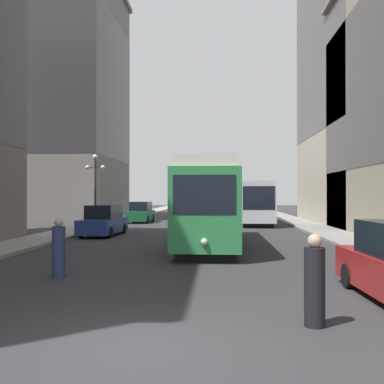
# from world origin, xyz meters

# --- Properties ---
(ground_plane) EXTENTS (200.00, 200.00, 0.00)m
(ground_plane) POSITION_xyz_m (0.00, 0.00, 0.00)
(ground_plane) COLOR #303033
(sidewalk_left) EXTENTS (2.52, 120.00, 0.15)m
(sidewalk_left) POSITION_xyz_m (-8.14, 40.00, 0.07)
(sidewalk_left) COLOR gray
(sidewalk_left) RESTS_ON ground
(sidewalk_right) EXTENTS (2.52, 120.00, 0.15)m
(sidewalk_right) POSITION_xyz_m (8.14, 40.00, 0.07)
(sidewalk_right) COLOR gray
(sidewalk_right) RESTS_ON ground
(streetcar) EXTENTS (2.65, 12.81, 3.89)m
(streetcar) POSITION_xyz_m (0.81, 14.98, 2.10)
(streetcar) COLOR black
(streetcar) RESTS_ON ground
(transit_bus) EXTENTS (3.05, 13.07, 3.45)m
(transit_bus) POSITION_xyz_m (4.43, 32.16, 1.95)
(transit_bus) COLOR black
(transit_bus) RESTS_ON ground
(parked_car_left_near) EXTENTS (1.93, 4.73, 1.82)m
(parked_car_left_near) POSITION_xyz_m (-5.57, 32.63, 0.84)
(parked_car_left_near) COLOR black
(parked_car_left_near) RESTS_ON ground
(parked_car_left_mid) EXTENTS (2.05, 4.99, 1.82)m
(parked_car_left_mid) POSITION_xyz_m (-5.57, 19.65, 0.84)
(parked_car_left_mid) COLOR black
(parked_car_left_mid) RESTS_ON ground
(pedestrian_crossing_near) EXTENTS (0.39, 0.39, 1.75)m
(pedestrian_crossing_near) POSITION_xyz_m (-3.42, 6.00, 0.82)
(pedestrian_crossing_near) COLOR navy
(pedestrian_crossing_near) RESTS_ON ground
(pedestrian_crossing_far) EXTENTS (0.38, 0.38, 1.71)m
(pedestrian_crossing_far) POSITION_xyz_m (3.07, 1.36, 0.80)
(pedestrian_crossing_far) COLOR black
(pedestrian_crossing_far) RESTS_ON ground
(lamp_post_left_far) EXTENTS (1.41, 0.36, 5.16)m
(lamp_post_left_far) POSITION_xyz_m (-7.47, 24.67, 3.56)
(lamp_post_left_far) COLOR #333338
(lamp_post_left_far) RESTS_ON sidewalk_left
(building_left_corner) EXTENTS (11.82, 15.44, 24.82)m
(building_left_corner) POSITION_xyz_m (-15.01, 39.29, 12.78)
(building_left_corner) COLOR slate
(building_left_corner) RESTS_ON ground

